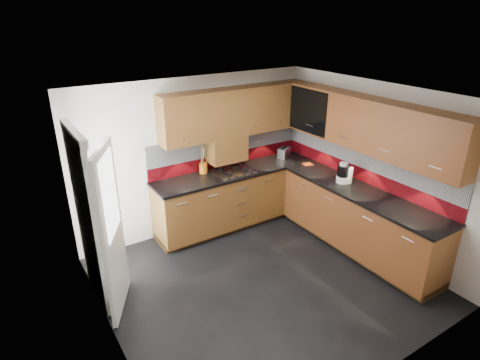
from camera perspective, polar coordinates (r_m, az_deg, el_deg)
room at (r=4.65m, az=3.63°, el=0.65°), size 4.00×3.80×2.64m
base_cabinets at (r=6.21m, az=7.47°, el=-4.23°), size 2.70×3.20×0.95m
countertop at (r=5.99m, az=7.69°, el=-0.21°), size 2.72×3.22×0.04m
backsplash at (r=6.17m, az=8.10°, el=3.40°), size 2.70×3.20×0.54m
upper_cabinets at (r=5.86m, az=9.03°, el=8.69°), size 2.50×3.20×0.72m
extractor_hood at (r=6.24m, az=-1.93°, el=4.50°), size 0.60×0.33×0.40m
glass_cabinet at (r=6.37m, az=10.63°, el=10.00°), size 0.32×0.80×0.66m
back_door at (r=4.82m, az=-19.59°, el=-6.03°), size 0.42×1.19×2.04m
gas_hob at (r=6.21m, az=-1.10°, el=1.25°), size 0.59×0.52×0.05m
utensil_pot at (r=6.19m, az=-5.27°, el=1.88°), size 0.12×0.12×0.45m
toaster at (r=6.87m, az=6.30°, el=3.90°), size 0.27×0.22×0.17m
food_processor at (r=5.99m, az=14.43°, el=0.90°), size 0.18×0.18×0.30m
paper_towel at (r=6.01m, az=15.18°, el=0.67°), size 0.12×0.12×0.24m
orange_cloth at (r=6.61m, az=9.61°, el=2.22°), size 0.17×0.15×0.02m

